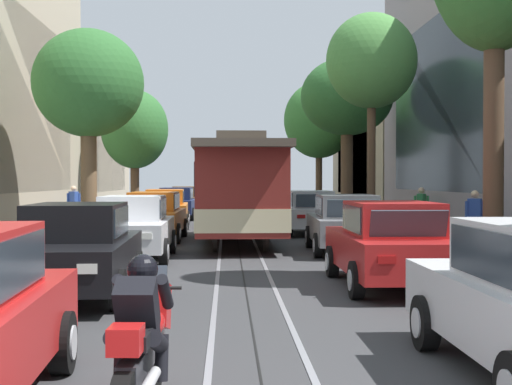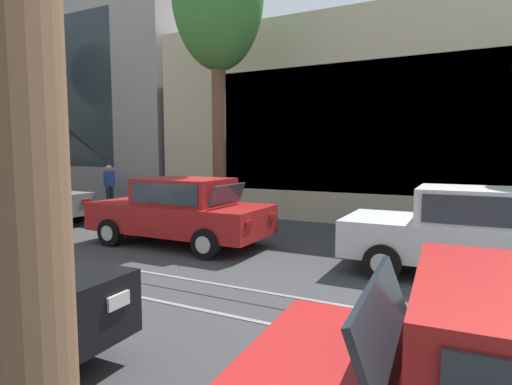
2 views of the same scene
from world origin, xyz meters
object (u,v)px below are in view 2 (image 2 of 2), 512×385
parked_car_white_near_right (474,233)px  parked_car_grey_mid_right (24,197)px  pedestrian_crossing_far (19,179)px  pedestrian_on_right_pavement (109,184)px  parked_car_red_second_right (181,211)px

parked_car_white_near_right → parked_car_grey_mid_right: size_ratio=0.99×
parked_car_grey_mid_right → parked_car_white_near_right: bearing=-90.2°
pedestrian_crossing_far → pedestrian_on_right_pavement: bearing=-90.8°
pedestrian_crossing_far → parked_car_grey_mid_right: bearing=-122.3°
parked_car_white_near_right → pedestrian_on_right_pavement: pedestrian_on_right_pavement is taller
parked_car_red_second_right → pedestrian_on_right_pavement: size_ratio=2.58×
parked_car_white_near_right → pedestrian_crossing_far: size_ratio=2.55×
parked_car_grey_mid_right → pedestrian_crossing_far: bearing=57.7°
parked_car_white_near_right → pedestrian_crossing_far: 18.52m
pedestrian_crossing_far → parked_car_white_near_right: bearing=-101.7°
parked_car_white_near_right → parked_car_red_second_right: (-0.16, 6.15, 0.00)m
parked_car_white_near_right → parked_car_red_second_right: size_ratio=1.00×
parked_car_white_near_right → parked_car_grey_mid_right: 12.25m
parked_car_grey_mid_right → pedestrian_crossing_far: pedestrian_crossing_far is taller
parked_car_red_second_right → pedestrian_crossing_far: 12.61m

